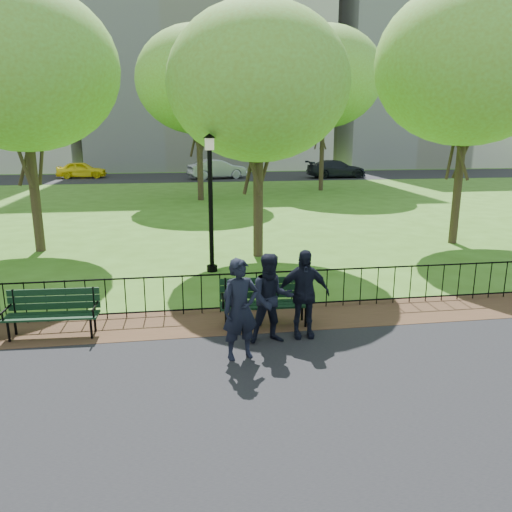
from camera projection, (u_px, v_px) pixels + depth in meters
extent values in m
plane|color=#3C661A|center=(262.00, 350.00, 9.11)|extent=(120.00, 120.00, 0.00)
cube|color=black|center=(311.00, 471.00, 5.85)|extent=(60.00, 9.20, 0.01)
cube|color=#382817|center=(251.00, 319.00, 10.54)|extent=(60.00, 1.60, 0.01)
cube|color=black|center=(194.00, 177.00, 42.64)|extent=(70.00, 9.00, 0.01)
cylinder|color=black|center=(247.00, 273.00, 10.81)|extent=(24.00, 0.04, 0.04)
cylinder|color=black|center=(247.00, 306.00, 11.00)|extent=(24.00, 0.04, 0.04)
cylinder|color=black|center=(247.00, 292.00, 10.92)|extent=(0.02, 0.02, 0.90)
cube|color=beige|center=(205.00, 20.00, 51.72)|extent=(24.00, 15.00, 30.00)
cube|color=beige|center=(419.00, 56.00, 56.04)|extent=(20.00, 15.00, 24.00)
cube|color=black|center=(266.00, 305.00, 10.11)|extent=(1.86, 0.57, 0.04)
cube|color=black|center=(264.00, 284.00, 10.28)|extent=(1.84, 0.12, 0.46)
cylinder|color=black|center=(227.00, 320.00, 9.90)|extent=(0.05, 0.05, 0.46)
cylinder|color=black|center=(306.00, 317.00, 10.07)|extent=(0.05, 0.05, 0.46)
cylinder|color=black|center=(226.00, 314.00, 10.25)|extent=(0.05, 0.05, 0.46)
cylinder|color=black|center=(302.00, 311.00, 10.43)|extent=(0.05, 0.05, 0.46)
cylinder|color=black|center=(223.00, 298.00, 9.97)|extent=(0.07, 0.57, 0.04)
cylinder|color=black|center=(308.00, 294.00, 10.15)|extent=(0.07, 0.57, 0.04)
ellipsoid|color=black|center=(234.00, 296.00, 9.88)|extent=(0.42, 0.30, 0.44)
cube|color=black|center=(52.00, 316.00, 9.55)|extent=(1.76, 0.55, 0.04)
cube|color=black|center=(54.00, 295.00, 9.71)|extent=(1.74, 0.12, 0.44)
cylinder|color=black|center=(9.00, 332.00, 9.35)|extent=(0.05, 0.05, 0.44)
cylinder|color=black|center=(91.00, 329.00, 9.51)|extent=(0.05, 0.05, 0.44)
cylinder|color=black|center=(15.00, 325.00, 9.69)|extent=(0.05, 0.05, 0.44)
cylinder|color=black|center=(95.00, 322.00, 9.84)|extent=(0.05, 0.05, 0.44)
cylinder|color=black|center=(6.00, 309.00, 9.42)|extent=(0.06, 0.54, 0.04)
cylinder|color=black|center=(95.00, 306.00, 9.59)|extent=(0.06, 0.54, 0.04)
cylinder|color=black|center=(212.00, 268.00, 14.16)|extent=(0.30, 0.30, 0.17)
cylinder|color=black|center=(211.00, 211.00, 13.76)|extent=(0.13, 0.13, 3.43)
cube|color=beige|center=(209.00, 144.00, 13.32)|extent=(0.24, 0.24, 0.32)
cone|color=black|center=(209.00, 136.00, 13.26)|extent=(0.34, 0.34, 0.13)
cylinder|color=#2D2116|center=(35.00, 198.00, 16.14)|extent=(0.31, 0.31, 3.51)
ellipsoid|color=olive|center=(21.00, 68.00, 15.17)|extent=(5.91, 5.91, 5.02)
cylinder|color=#2D2116|center=(258.00, 206.00, 15.53)|extent=(0.31, 0.31, 3.21)
ellipsoid|color=olive|center=(258.00, 83.00, 14.64)|extent=(5.40, 5.40, 4.59)
cylinder|color=#2D2116|center=(457.00, 191.00, 17.31)|extent=(0.29, 0.29, 3.67)
ellipsoid|color=olive|center=(470.00, 64.00, 16.29)|extent=(6.18, 6.18, 5.25)
cylinder|color=#2D2116|center=(200.00, 165.00, 28.13)|extent=(0.35, 0.35, 4.00)
ellipsoid|color=olive|center=(198.00, 80.00, 27.02)|extent=(6.73, 6.73, 5.72)
cylinder|color=#2D2116|center=(322.00, 157.00, 32.75)|extent=(0.29, 0.29, 4.38)
ellipsoid|color=olive|center=(324.00, 77.00, 31.54)|extent=(7.38, 7.38, 6.27)
imported|color=black|center=(240.00, 309.00, 8.57)|extent=(0.74, 0.58, 1.79)
imported|color=black|center=(272.00, 299.00, 9.21)|extent=(0.85, 0.48, 1.71)
imported|color=black|center=(303.00, 294.00, 9.49)|extent=(1.03, 0.47, 1.72)
imported|color=yellow|center=(82.00, 170.00, 41.53)|extent=(4.00, 1.65, 1.36)
imported|color=#9A9DA1|center=(217.00, 169.00, 40.96)|extent=(5.05, 2.87, 1.57)
imported|color=black|center=(336.00, 169.00, 41.89)|extent=(5.12, 2.30, 1.46)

